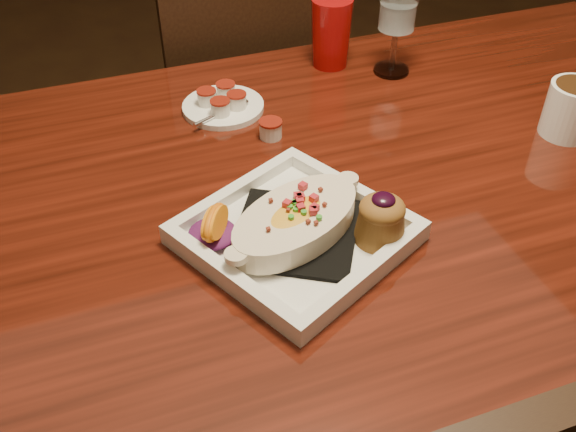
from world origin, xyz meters
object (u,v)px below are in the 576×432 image
object	(u,v)px
chair_far	(247,112)
saucer	(223,104)
red_tumbler	(331,33)
goblet	(398,13)
plate	(304,227)
coffee_mug	(574,108)
table	(359,226)

from	to	relation	value
chair_far	saucer	xyz separation A→B (m)	(-0.15, -0.37, 0.25)
saucer	red_tumbler	size ratio (longest dim) A/B	1.09
goblet	saucer	world-z (taller)	goblet
plate	chair_far	bearing A→B (deg)	53.18
coffee_mug	saucer	distance (m)	0.58
plate	goblet	size ratio (longest dim) A/B	2.02
table	goblet	xyz separation A→B (m)	(0.19, 0.29, 0.21)
plate	coffee_mug	world-z (taller)	coffee_mug
red_tumbler	goblet	bearing A→B (deg)	-34.62
plate	goblet	distance (m)	0.52
plate	red_tumbler	bearing A→B (deg)	36.99
table	red_tumbler	distance (m)	0.40
table	coffee_mug	bearing A→B (deg)	-0.21
table	coffee_mug	distance (m)	0.40
goblet	coffee_mug	bearing A→B (deg)	-58.92
table	coffee_mug	xyz separation A→B (m)	(0.37, -0.00, 0.15)
saucer	red_tumbler	bearing A→B (deg)	21.55
table	plate	xyz separation A→B (m)	(-0.14, -0.10, 0.12)
chair_far	goblet	distance (m)	0.53
chair_far	red_tumbler	distance (m)	0.42
red_tumbler	coffee_mug	bearing A→B (deg)	-52.65
goblet	red_tumbler	world-z (taller)	goblet
goblet	saucer	xyz separation A→B (m)	(-0.34, -0.03, -0.10)
goblet	red_tumbler	size ratio (longest dim) A/B	1.30
plate	goblet	bearing A→B (deg)	23.56
chair_far	plate	world-z (taller)	chair_far
goblet	red_tumbler	bearing A→B (deg)	145.38
goblet	red_tumbler	xyz separation A→B (m)	(-0.10, 0.07, -0.05)
coffee_mug	goblet	world-z (taller)	goblet
table	coffee_mug	world-z (taller)	coffee_mug
goblet	saucer	bearing A→B (deg)	-175.41
chair_far	plate	size ratio (longest dim) A/B	2.73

